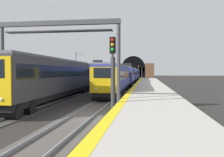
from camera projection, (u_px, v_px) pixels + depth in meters
The scene contains 13 objects.
ground_plane at pixel (85, 116), 15.69m from camera, with size 320.00×320.00×0.00m, color #282623.
platform_right at pixel (153, 110), 15.02m from camera, with size 112.00×4.53×1.00m, color #ADA89E.
platform_right_edge_strip at pixel (122, 102), 15.30m from camera, with size 112.00×0.50×0.01m, color yellow.
track_main_line at pixel (85, 115), 15.69m from camera, with size 160.00×2.63×0.21m.
track_adjacent_line at pixel (15, 113), 16.44m from camera, with size 160.00×3.20×0.21m.
train_main_approaching at pixel (130, 74), 59.44m from camera, with size 76.94×3.06×4.74m.
train_adjacent_platform at pixel (98, 74), 44.46m from camera, with size 62.98×3.28×5.12m.
railway_signal_near at pixel (113, 69), 14.90m from camera, with size 0.39×0.38×5.16m.
railway_signal_mid at pixel (138, 72), 62.68m from camera, with size 0.39×0.38×4.71m.
railway_signal_far at pixel (142, 72), 106.40m from camera, with size 0.39×0.38×4.78m.
overhead_signal_gantry at pixel (58, 42), 17.64m from camera, with size 0.70×9.45×6.79m.
tunnel_portal at pixel (133, 70), 118.25m from camera, with size 2.27×20.63×11.55m.
catenary_mast_near at pixel (76, 67), 54.58m from camera, with size 0.22×2.45×7.58m.
Camera 1 is at (-15.18, -4.05, 2.98)m, focal length 37.61 mm.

